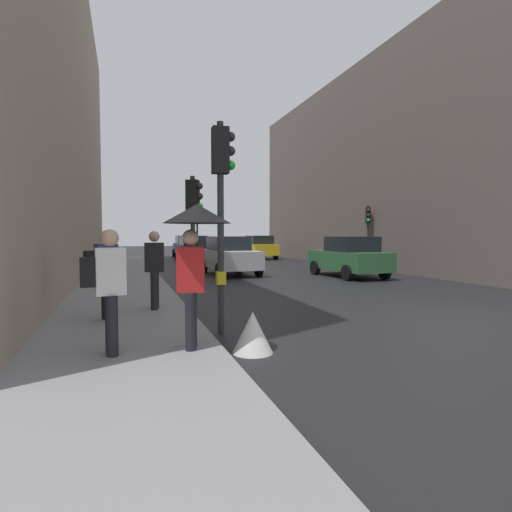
{
  "coord_description": "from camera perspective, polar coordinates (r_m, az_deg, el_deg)",
  "views": [
    {
      "loc": [
        -6.93,
        -7.33,
        1.86
      ],
      "look_at": [
        -2.42,
        6.76,
        1.08
      ],
      "focal_mm": 29.14,
      "sensor_mm": 36.0,
      "label": 1
    }
  ],
  "objects": [
    {
      "name": "car_silver_hatchback",
      "position": [
        19.28,
        -3.66,
        0.08
      ],
      "size": [
        2.21,
        4.3,
        1.76
      ],
      "color": "#BCBCC1",
      "rests_on": "ground"
    },
    {
      "name": "pedestrian_with_black_backpack",
      "position": [
        6.18,
        -19.72,
        -3.65
      ],
      "size": [
        0.62,
        0.36,
        1.77
      ],
      "color": "black",
      "rests_on": "sidewalk_kerb"
    },
    {
      "name": "traffic_light_near_right",
      "position": [
        10.84,
        -8.55,
        5.36
      ],
      "size": [
        0.44,
        0.38,
        3.35
      ],
      "color": "#2D2D2D",
      "rests_on": "ground"
    },
    {
      "name": "car_blue_van",
      "position": [
        33.27,
        -9.41,
        1.27
      ],
      "size": [
        2.03,
        4.2,
        1.76
      ],
      "color": "navy",
      "rests_on": "ground"
    },
    {
      "name": "pedestrian_with_umbrella",
      "position": [
        6.17,
        -8.35,
        2.8
      ],
      "size": [
        1.0,
        1.0,
        2.14
      ],
      "color": "black",
      "rests_on": "sidewalk_kerb"
    },
    {
      "name": "building_facade_right",
      "position": [
        28.39,
        23.41,
        10.47
      ],
      "size": [
        12.0,
        27.41,
        11.33
      ],
      "primitive_type": "cube",
      "color": "#5B514C",
      "rests_on": "ground"
    },
    {
      "name": "pedestrian_with_grey_backpack",
      "position": [
        8.71,
        -20.12,
        -1.77
      ],
      "size": [
        0.66,
        0.46,
        1.77
      ],
      "color": "black",
      "rests_on": "sidewalk_kerb"
    },
    {
      "name": "ground_plane",
      "position": [
        10.26,
        25.45,
        -7.73
      ],
      "size": [
        120.0,
        120.0,
        0.0
      ],
      "primitive_type": "plane",
      "color": "black"
    },
    {
      "name": "pedestrian_in_dark_coat",
      "position": [
        9.66,
        -13.75,
        -1.4
      ],
      "size": [
        0.45,
        0.36,
        1.77
      ],
      "color": "black",
      "rests_on": "sidewalk_kerb"
    },
    {
      "name": "traffic_light_mid_street",
      "position": [
        22.4,
        15.11,
        4.08
      ],
      "size": [
        0.34,
        0.45,
        3.36
      ],
      "color": "#2D2D2D",
      "rests_on": "ground"
    },
    {
      "name": "car_dark_suv",
      "position": [
        28.02,
        -8.56,
        0.96
      ],
      "size": [
        2.1,
        4.24,
        1.76
      ],
      "color": "black",
      "rests_on": "ground"
    },
    {
      "name": "sidewalk_kerb",
      "position": [
        13.45,
        -17.79,
        -4.74
      ],
      "size": [
        2.9,
        40.0,
        0.16
      ],
      "primitive_type": "cube",
      "color": "gray",
      "rests_on": "ground"
    },
    {
      "name": "car_green_estate",
      "position": [
        18.52,
        12.65,
        -0.11
      ],
      "size": [
        2.16,
        4.27,
        1.76
      ],
      "color": "#2D6038",
      "rests_on": "ground"
    },
    {
      "name": "traffic_light_near_left",
      "position": [
        7.75,
        -4.73,
        9.18
      ],
      "size": [
        0.43,
        0.25,
        3.91
      ],
      "color": "#2D2D2D",
      "rests_on": "ground"
    },
    {
      "name": "warning_sign_triangle",
      "position": [
        6.61,
        -0.46,
        -10.42
      ],
      "size": [
        0.64,
        0.64,
        0.65
      ],
      "primitive_type": "cone",
      "color": "silver",
      "rests_on": "ground"
    },
    {
      "name": "car_yellow_taxi",
      "position": [
        31.39,
        0.35,
        1.21
      ],
      "size": [
        2.04,
        4.21,
        1.76
      ],
      "color": "yellow",
      "rests_on": "ground"
    }
  ]
}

